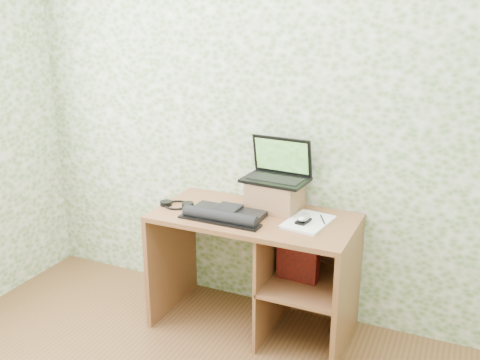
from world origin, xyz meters
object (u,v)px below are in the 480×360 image
at_px(desk, 267,257).
at_px(riser, 275,195).
at_px(laptop, 278,170).
at_px(notepad, 308,222).
at_px(keyboard, 224,214).

xyz_separation_m(desk, riser, (-0.00, 0.12, 0.36)).
distance_m(desk, laptop, 0.53).
relative_size(riser, laptop, 0.76).
bearing_deg(notepad, riser, 160.81).
distance_m(laptop, keyboard, 0.43).
bearing_deg(laptop, notepad, -30.09).
distance_m(keyboard, notepad, 0.49).
bearing_deg(laptop, desk, -85.70).
height_order(riser, notepad, riser).
bearing_deg(notepad, keyboard, -156.90).
bearing_deg(notepad, desk, -175.15).
height_order(laptop, notepad, laptop).
xyz_separation_m(riser, notepad, (0.25, -0.13, -0.08)).
bearing_deg(laptop, riser, -85.99).
distance_m(riser, laptop, 0.16).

